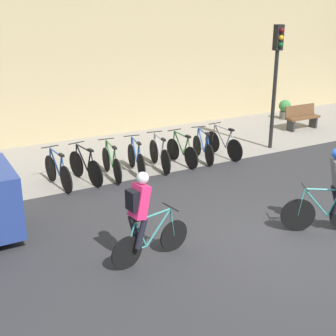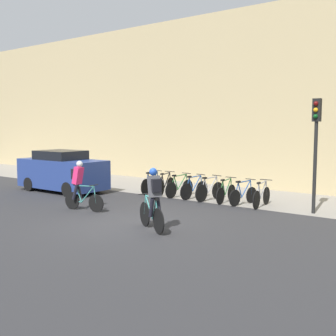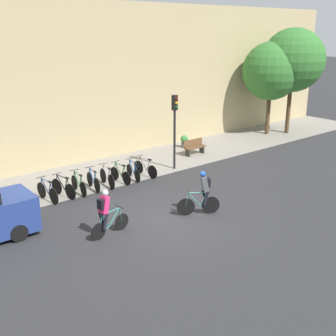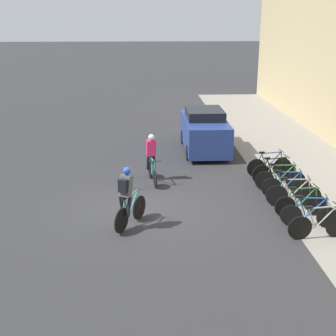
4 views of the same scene
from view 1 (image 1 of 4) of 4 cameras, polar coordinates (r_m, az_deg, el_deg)
ground at (r=9.69m, az=13.24°, el=-8.63°), size 200.00×200.00×0.00m
kerb_strip at (r=14.94m, az=-4.11°, el=2.04°), size 44.00×4.50×0.01m
building_facade at (r=16.60m, az=-8.41°, el=18.47°), size 44.00×0.60×8.46m
cyclist_pink at (r=8.31m, az=-3.15°, el=-5.75°), size 1.67×0.52×1.75m
cyclist_grey at (r=10.01m, az=19.52°, el=-2.38°), size 1.54×0.86×1.80m
parked_bike_0 at (r=12.26m, az=-13.27°, el=-0.44°), size 0.46×1.71×0.98m
parked_bike_1 at (r=12.45m, az=-10.03°, el=0.14°), size 0.47×1.68×0.99m
parked_bike_2 at (r=12.69m, az=-6.90°, el=0.62°), size 0.46×1.72×0.97m
parked_bike_3 at (r=12.97m, az=-3.91°, el=1.13°), size 0.46×1.62×0.97m
parked_bike_4 at (r=13.28m, az=-1.03°, el=1.65°), size 0.46×1.70×0.98m
parked_bike_5 at (r=13.62m, az=1.71°, el=2.04°), size 0.46×1.62×0.96m
parked_bike_6 at (r=14.00m, az=4.30°, el=2.45°), size 0.49×1.60×0.95m
parked_bike_7 at (r=14.39m, az=6.77°, el=2.92°), size 0.46×1.73×0.97m
traffic_light_pole at (r=15.10m, az=13.09°, el=12.12°), size 0.26×0.30×3.86m
bench at (r=18.17m, az=16.00°, el=6.00°), size 1.40×0.44×0.89m
potted_plant at (r=19.62m, az=14.03°, el=7.07°), size 0.48×0.48×0.78m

